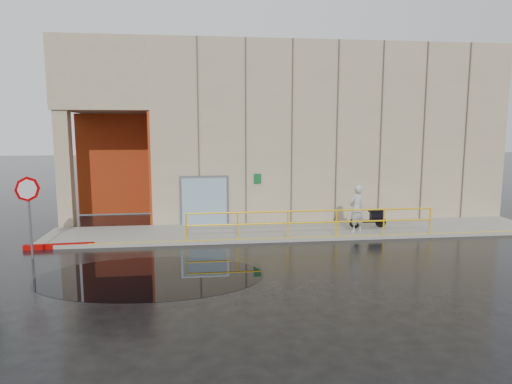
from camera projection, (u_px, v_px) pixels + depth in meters
ground at (200, 270)px, 13.84m from camera, size 120.00×120.00×0.00m
sidewalk at (298, 231)px, 18.74m from camera, size 20.00×3.00×0.15m
building at (293, 129)px, 24.66m from camera, size 20.00×10.17×8.00m
guardrail at (312, 223)px, 17.36m from camera, size 9.56×0.06×1.03m
person at (357, 209)px, 18.02m from camera, size 0.82×0.72×1.90m
scooter at (369, 211)px, 18.91m from camera, size 1.57×0.52×1.21m
stop_sign at (28, 200)px, 14.75m from camera, size 0.60×0.62×2.73m
red_curb at (59, 246)px, 16.27m from camera, size 2.41×0.31×0.18m
puddle at (150, 277)px, 13.21m from camera, size 6.76×4.35×0.01m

